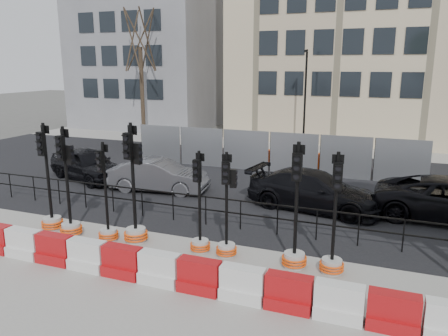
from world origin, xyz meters
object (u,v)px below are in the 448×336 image
at_px(traffic_signal_h, 333,249).
at_px(traffic_signal_a, 51,209).
at_px(car_a, 88,164).
at_px(traffic_signal_d, 135,215).
at_px(car_c, 314,191).

bearing_deg(traffic_signal_h, traffic_signal_a, 171.14).
height_order(traffic_signal_a, car_a, traffic_signal_a).
distance_m(traffic_signal_d, traffic_signal_h, 5.71).
bearing_deg(car_c, car_a, 96.18).
height_order(traffic_signal_h, car_c, traffic_signal_h).
distance_m(traffic_signal_d, car_a, 8.06).
bearing_deg(traffic_signal_h, car_a, 145.23).
relative_size(traffic_signal_a, traffic_signal_d, 0.96).
bearing_deg(traffic_signal_a, traffic_signal_h, 4.24).
height_order(traffic_signal_d, traffic_signal_h, traffic_signal_d).
distance_m(traffic_signal_a, traffic_signal_d, 3.04).
bearing_deg(traffic_signal_d, car_a, 147.17).
bearing_deg(traffic_signal_h, car_c, 94.78).
xyz_separation_m(car_a, car_c, (10.36, -0.51, -0.03)).
bearing_deg(traffic_signal_a, car_a, 120.74).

